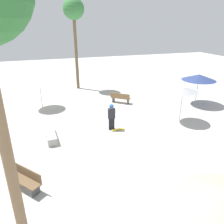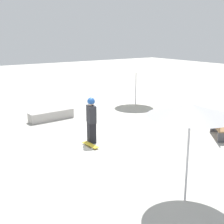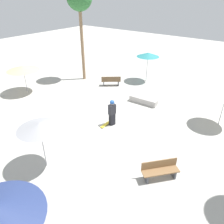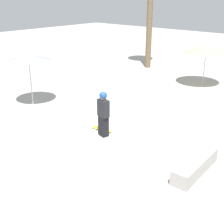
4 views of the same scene
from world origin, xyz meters
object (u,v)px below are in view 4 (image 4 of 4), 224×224
Objects in this scene: skateboard at (102,129)px; shade_umbrella_grey at (28,57)px; skater_main at (103,112)px; concrete_ledge at (195,166)px; shade_umbrella_cream at (55,197)px; shade_umbrella_tan at (206,49)px.

shade_umbrella_grey is at bearing -2.96° from skateboard.
shade_umbrella_grey reaches higher than skater_main.
shade_umbrella_grey is at bearing 87.85° from concrete_ledge.
shade_umbrella_cream is at bearing 125.13° from skateboard.
concrete_ledge is 0.90× the size of shade_umbrella_grey.
shade_umbrella_cream is (-5.11, -3.86, 1.20)m from skater_main.
concrete_ledge is 8.47m from shade_umbrella_grey.
concrete_ledge is at bearing 172.68° from skateboard.
shade_umbrella_grey reaches higher than skateboard.
concrete_ledge is 0.85× the size of shade_umbrella_tan.
skater_main is 8.31m from shade_umbrella_tan.
shade_umbrella_grey reaches higher than shade_umbrella_tan.
shade_umbrella_grey is (0.26, 4.64, 1.28)m from skater_main.
skater_main is 2.02× the size of skateboard.
skater_main is 0.67× the size of shade_umbrella_tan.
skateboard is at bearing -24.60° from skater_main.
shade_umbrella_tan reaches higher than concrete_ledge.
shade_umbrella_tan is (7.97, -0.04, 1.91)m from skateboard.
concrete_ledge is (-0.05, -3.59, -0.67)m from skater_main.
skateboard is at bearing 38.02° from shade_umbrella_cream.
skater_main is 0.72× the size of shade_umbrella_cream.
skater_main is 0.79× the size of concrete_ledge.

